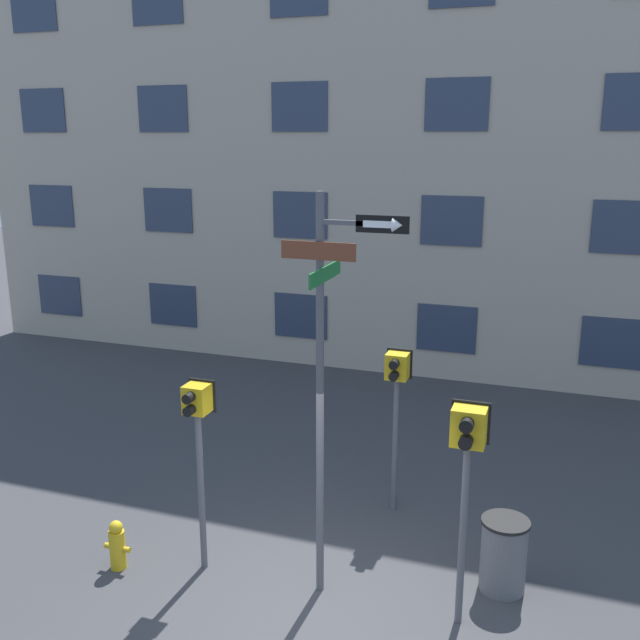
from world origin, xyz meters
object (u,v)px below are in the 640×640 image
Objects in this scene: pedestrian_signal_across at (397,388)px; trash_bin at (503,555)px; fire_hydrant at (117,545)px; street_sign_pole at (326,368)px; pedestrian_signal_left at (198,427)px; pedestrian_signal_right at (467,453)px.

pedestrian_signal_across is 2.63× the size of trash_bin.
fire_hydrant is 4.74m from trash_bin.
street_sign_pole reaches higher than pedestrian_signal_left.
pedestrian_signal_left is at bearing -130.90° from pedestrian_signal_across.
trash_bin reaches higher than fire_hydrant.
pedestrian_signal_right reaches higher than pedestrian_signal_across.
pedestrian_signal_across is (0.30, 2.15, -0.92)m from street_sign_pole.
pedestrian_signal_left is (-1.60, -0.05, -0.90)m from street_sign_pole.
pedestrian_signal_left is 2.91m from pedestrian_signal_across.
street_sign_pole reaches higher than pedestrian_signal_across.
pedestrian_signal_across reaches higher than fire_hydrant.
trash_bin is at bearing 12.36° from pedestrian_signal_left.
pedestrian_signal_left is at bearing -167.64° from trash_bin.
fire_hydrant is at bearing -138.64° from pedestrian_signal_across.
trash_bin is (1.98, 0.73, -2.34)m from street_sign_pole.
trash_bin is (1.67, -1.42, -1.42)m from pedestrian_signal_across.
street_sign_pole is 7.27× the size of fire_hydrant.
pedestrian_signal_left is 3.79× the size of fire_hydrant.
pedestrian_signal_right is at bearing 5.08° from fire_hydrant.
pedestrian_signal_across is 4.19m from fire_hydrant.
pedestrian_signal_left reaches higher than trash_bin.
fire_hydrant is at bearing -170.86° from street_sign_pole.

